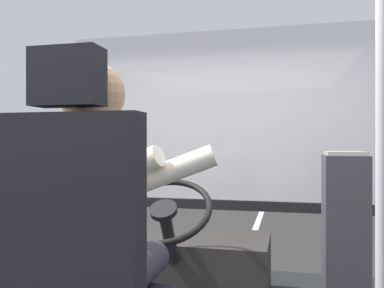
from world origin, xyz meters
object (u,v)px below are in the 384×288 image
Objects in this scene: driver_seat at (84,281)px; handrail_pole at (382,140)px; bus_driver at (100,209)px; steering_console at (184,264)px; fare_box at (345,244)px.

driver_seat is 1.19m from handrail_pole.
bus_driver is at bearing -163.03° from handrail_pole.
handrail_pole is (1.01, -0.92, 0.80)m from steering_console.
steering_console is 0.54× the size of handrail_pole.
bus_driver reaches higher than fare_box.
handrail_pole is 2.11× the size of fare_box.
fare_box is at bearing 94.63° from handrail_pole.
driver_seat is 0.64× the size of handrail_pole.
steering_console is (0.00, 1.23, -0.56)m from bus_driver.
bus_driver is at bearing -136.36° from fare_box.
steering_console is 1.13× the size of fare_box.
fare_box is (0.96, 1.03, -0.07)m from driver_seat.
driver_seat is at bearing -132.98° from fare_box.
steering_console is at bearing 161.79° from fare_box.
driver_seat is 0.25m from bus_driver.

